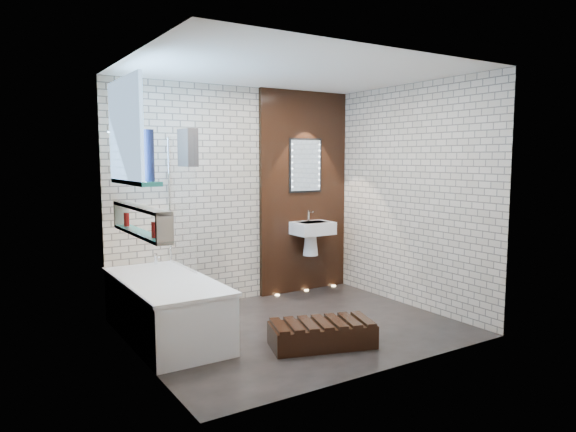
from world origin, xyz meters
TOP-DOWN VIEW (x-y plane):
  - ground at (0.00, 0.00)m, footprint 3.20×3.20m
  - room_shell at (0.00, 0.00)m, footprint 3.24×3.20m
  - walnut_panel at (0.95, 1.27)m, footprint 1.30×0.06m
  - clerestory_window at (-1.57, 0.35)m, footprint 0.18×1.00m
  - display_niche at (-1.53, 0.15)m, footprint 0.14×1.30m
  - bathtub at (-1.22, 0.45)m, footprint 0.79×1.74m
  - bath_screen at (-0.87, 0.89)m, footprint 0.01×0.78m
  - towel at (-0.87, 0.68)m, footprint 0.11×0.29m
  - shower_head at (-1.30, 0.95)m, footprint 0.18×0.18m
  - washbasin at (0.95, 1.07)m, footprint 0.50×0.36m
  - led_mirror at (0.95, 1.23)m, footprint 0.50×0.02m
  - walnut_step at (-0.08, -0.57)m, footprint 1.04×0.70m
  - niche_bottles at (-1.53, 0.15)m, footprint 0.06×0.90m
  - sill_vases at (-1.50, -0.02)m, footprint 0.10×0.10m
  - floor_uplights at (0.95, 1.20)m, footprint 0.96×0.06m

SIDE VIEW (x-z plane):
  - ground at x=0.00m, z-range 0.00..0.00m
  - floor_uplights at x=0.95m, z-range 0.00..0.01m
  - walnut_step at x=-0.08m, z-range 0.00..0.21m
  - bathtub at x=-1.22m, z-range -0.06..0.64m
  - washbasin at x=0.95m, z-range 0.50..1.08m
  - niche_bottles at x=-1.53m, z-range 1.10..1.23m
  - display_niche at x=-1.53m, z-range 1.07..1.33m
  - bath_screen at x=-0.87m, z-range 0.58..1.98m
  - walnut_panel at x=0.95m, z-range 0.00..2.60m
  - room_shell at x=0.00m, z-range 0.00..2.60m
  - led_mirror at x=0.95m, z-range 1.30..2.00m
  - sill_vases at x=-1.50m, z-range 1.55..1.98m
  - towel at x=-0.87m, z-range 1.66..2.04m
  - clerestory_window at x=-1.57m, z-range 1.43..2.37m
  - shower_head at x=-1.30m, z-range 1.99..2.01m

